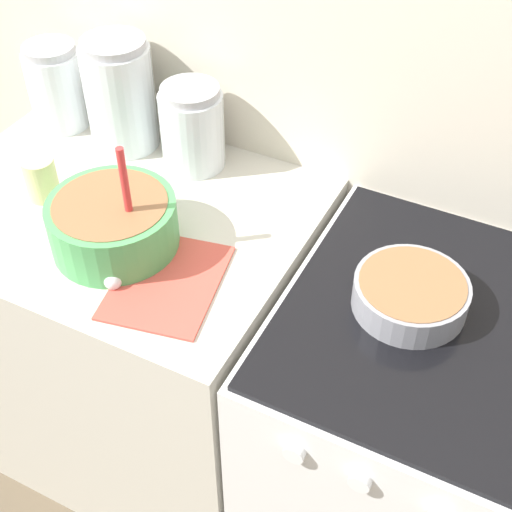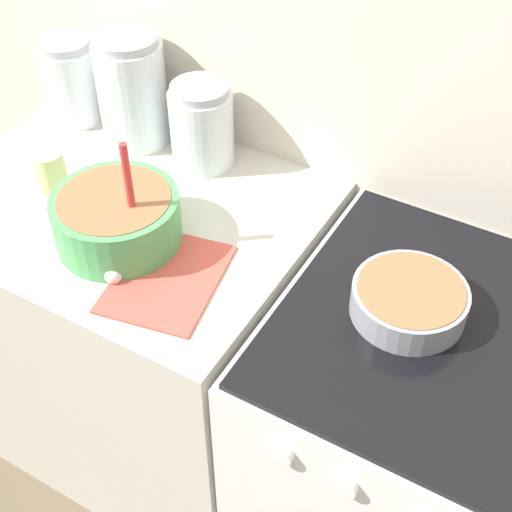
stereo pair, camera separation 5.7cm
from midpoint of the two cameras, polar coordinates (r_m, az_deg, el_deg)
The scene contains 11 objects.
wall_back at distance 1.56m, azimuth 7.73°, elevation 15.99°, with size 4.74×0.05×2.40m.
countertop_cabinet at distance 1.95m, azimuth -10.35°, elevation -6.22°, with size 0.87×0.67×0.88m.
stove at distance 1.75m, azimuth 12.42°, elevation -15.15°, with size 0.69×0.69×0.88m.
mixing_bowl at distance 1.51m, azimuth -12.44°, elevation 2.69°, with size 0.27×0.27×0.26m.
baking_pan at distance 1.39m, azimuth 11.11°, elevation -3.00°, with size 0.22×0.22×0.06m.
storage_jar_left at distance 1.92m, azimuth -16.45°, elevation 12.51°, with size 0.14×0.14×0.22m.
storage_jar_middle at distance 1.79m, azimuth -11.67°, elevation 12.04°, with size 0.17×0.17×0.28m.
storage_jar_right at distance 1.71m, azimuth -6.07°, elevation 9.80°, with size 0.15×0.15×0.21m.
tin_can at distance 1.69m, azimuth -17.75°, elevation 5.93°, with size 0.07×0.07×0.10m.
recipe_page at distance 1.45m, azimuth -8.26°, elevation -2.08°, with size 0.25×0.30×0.01m.
measuring_spoon at distance 1.46m, azimuth -12.87°, elevation -1.90°, with size 0.12×0.04×0.04m.
Camera 1 is at (0.41, -0.64, 1.90)m, focal length 50.00 mm.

